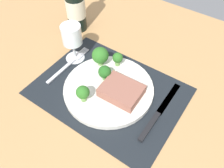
% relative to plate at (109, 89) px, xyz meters
% --- Properties ---
extents(ground_plane, '(1.40, 1.10, 0.03)m').
position_rel_plate_xyz_m(ground_plane, '(0.00, 0.00, -0.03)').
color(ground_plane, tan).
extents(placemat, '(0.43, 0.32, 0.00)m').
position_rel_plate_xyz_m(placemat, '(0.00, 0.00, -0.01)').
color(placemat, black).
rests_on(placemat, ground_plane).
extents(plate, '(0.26, 0.26, 0.02)m').
position_rel_plate_xyz_m(plate, '(0.00, 0.00, 0.00)').
color(plate, silver).
rests_on(plate, placemat).
extents(steak, '(0.11, 0.09, 0.03)m').
position_rel_plate_xyz_m(steak, '(0.04, 0.00, 0.02)').
color(steak, '#8C5647').
rests_on(steak, plate).
extents(broccoli_near_fork, '(0.04, 0.04, 0.05)m').
position_rel_plate_xyz_m(broccoli_near_fork, '(-0.03, 0.02, 0.04)').
color(broccoli_near_fork, '#5B8942').
rests_on(broccoli_near_fork, plate).
extents(broccoli_front_edge, '(0.05, 0.05, 0.06)m').
position_rel_plate_xyz_m(broccoli_front_edge, '(-0.08, 0.06, 0.04)').
color(broccoli_front_edge, '#6B994C').
rests_on(broccoli_front_edge, plate).
extents(broccoli_back_left, '(0.04, 0.04, 0.05)m').
position_rel_plate_xyz_m(broccoli_back_left, '(-0.03, -0.08, 0.04)').
color(broccoli_back_left, '#6B994C').
rests_on(broccoli_back_left, plate).
extents(broccoli_near_steak, '(0.03, 0.03, 0.05)m').
position_rel_plate_xyz_m(broccoli_near_steak, '(-0.03, 0.09, 0.04)').
color(broccoli_near_steak, '#6B994C').
rests_on(broccoli_near_steak, plate).
extents(fork, '(0.02, 0.19, 0.01)m').
position_rel_plate_xyz_m(fork, '(-0.17, 0.01, -0.01)').
color(fork, silver).
rests_on(fork, placemat).
extents(knife, '(0.02, 0.23, 0.01)m').
position_rel_plate_xyz_m(knife, '(0.16, 0.01, -0.00)').
color(knife, black).
rests_on(knife, placemat).
extents(wine_bottle, '(0.07, 0.07, 0.27)m').
position_rel_plate_xyz_m(wine_bottle, '(-0.28, 0.19, 0.09)').
color(wine_bottle, black).
rests_on(wine_bottle, ground_plane).
extents(wine_glass, '(0.06, 0.06, 0.13)m').
position_rel_plate_xyz_m(wine_glass, '(-0.18, 0.05, 0.08)').
color(wine_glass, silver).
rests_on(wine_glass, ground_plane).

